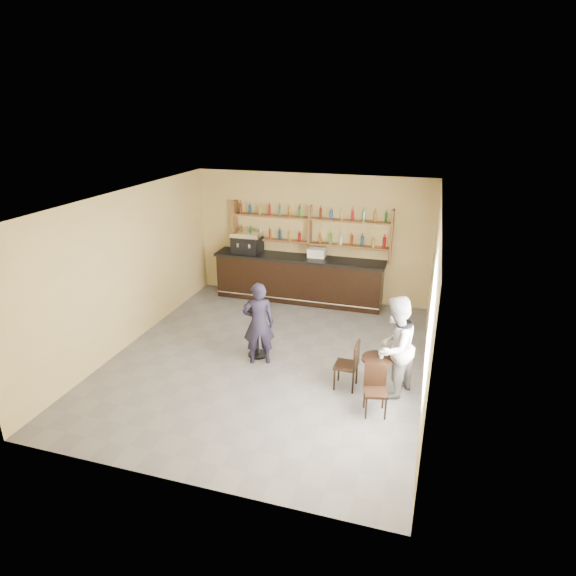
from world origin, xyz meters
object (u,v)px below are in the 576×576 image
(pastry_case, at_px, (317,253))
(chair_west, at_px, (346,365))
(cafe_table, at_px, (377,376))
(bar_counter, at_px, (299,279))
(man_main, at_px, (259,324))
(patron_second, at_px, (394,347))
(espresso_machine, at_px, (247,243))
(chair_south, at_px, (376,391))
(pedestal_table, at_px, (257,331))

(pastry_case, bearing_deg, chair_west, -59.70)
(cafe_table, bearing_deg, bar_counter, 123.19)
(man_main, distance_m, patron_second, 2.61)
(espresso_machine, xyz_separation_m, chair_west, (3.28, -3.69, -0.98))
(espresso_machine, bearing_deg, man_main, -58.17)
(pastry_case, relative_size, patron_second, 0.24)
(bar_counter, distance_m, chair_south, 5.01)
(bar_counter, xyz_separation_m, man_main, (0.11, -3.29, 0.25))
(bar_counter, relative_size, chair_south, 5.16)
(espresso_machine, height_order, chair_south, espresso_machine)
(chair_south, bearing_deg, man_main, 142.87)
(bar_counter, height_order, man_main, man_main)
(cafe_table, bearing_deg, chair_west, 174.81)
(bar_counter, distance_m, espresso_machine, 1.62)
(pedestal_table, bearing_deg, espresso_machine, 114.22)
(bar_counter, height_order, espresso_machine, espresso_machine)
(man_main, bearing_deg, chair_south, 135.16)
(man_main, distance_m, chair_west, 1.87)
(bar_counter, height_order, chair_south, bar_counter)
(cafe_table, distance_m, chair_south, 0.61)
(bar_counter, bearing_deg, chair_west, -62.79)
(pedestal_table, distance_m, chair_west, 2.02)
(bar_counter, relative_size, pedestal_table, 4.03)
(man_main, bearing_deg, espresso_machine, -86.60)
(bar_counter, bearing_deg, chair_south, -60.09)
(man_main, height_order, chair_south, man_main)
(espresso_machine, relative_size, cafe_table, 1.04)
(pastry_case, bearing_deg, cafe_table, -53.00)
(pastry_case, bearing_deg, bar_counter, -170.94)
(chair_south, bearing_deg, pastry_case, 101.81)
(pastry_case, distance_m, chair_south, 4.88)
(pedestal_table, height_order, man_main, man_main)
(pastry_case, relative_size, cafe_table, 0.62)
(espresso_machine, height_order, cafe_table, espresso_machine)
(bar_counter, xyz_separation_m, pastry_case, (0.46, 0.00, 0.72))
(chair_south, bearing_deg, chair_west, 119.41)
(pedestal_table, xyz_separation_m, chair_south, (2.51, -1.30, -0.12))
(bar_counter, xyz_separation_m, chair_west, (1.90, -3.69, -0.13))
(bar_counter, height_order, cafe_table, bar_counter)
(chair_west, bearing_deg, pedestal_table, -106.28)
(pastry_case, height_order, pedestal_table, pastry_case)
(pedestal_table, bearing_deg, bar_counter, 89.77)
(man_main, xyz_separation_m, patron_second, (2.59, -0.37, 0.08))
(pedestal_table, relative_size, cafe_table, 1.51)
(patron_second, bearing_deg, espresso_machine, -107.07)
(pedestal_table, distance_m, man_main, 0.40)
(pastry_case, height_order, chair_west, pastry_case)
(pastry_case, relative_size, chair_south, 0.53)
(espresso_machine, relative_size, pedestal_table, 0.69)
(chair_south, bearing_deg, bar_counter, 106.61)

